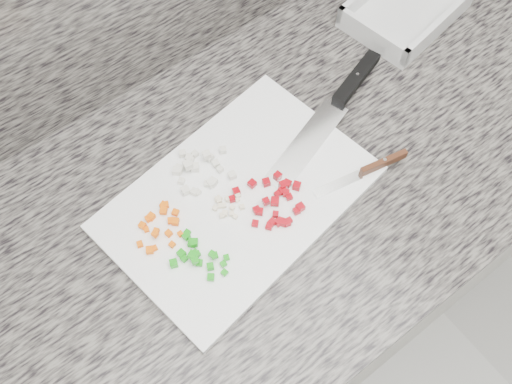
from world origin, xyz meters
The scene contains 11 objects.
cabinet centered at (0.00, 1.44, 0.43)m, with size 3.92×0.62×0.86m, color silver.
countertop centered at (0.00, 1.44, 0.88)m, with size 3.96×0.64×0.04m, color #615D56.
cutting_board centered at (-0.08, 1.44, 0.91)m, with size 0.41×0.28×0.01m, color white.
carrot_pile centered at (-0.21, 1.47, 0.92)m, with size 0.08×0.07×0.02m.
onion_pile centered at (-0.10, 1.51, 0.92)m, with size 0.11×0.10×0.02m.
green_pepper_pile centered at (-0.19, 1.39, 0.92)m, with size 0.08×0.10×0.02m.
red_pepper_pile centered at (-0.04, 1.39, 0.92)m, with size 0.11×0.10×0.02m.
garlic_pile centered at (-0.10, 1.43, 0.92)m, with size 0.05×0.05×0.01m.
chef_knife centered at (0.17, 1.48, 0.92)m, with size 0.32×0.13×0.02m.
paring_knife centered at (0.12, 1.34, 0.92)m, with size 0.17×0.05×0.02m.
tray centered at (0.41, 1.56, 0.92)m, with size 0.24×0.19×0.05m.
Camera 1 is at (-0.31, 1.09, 1.71)m, focal length 40.00 mm.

